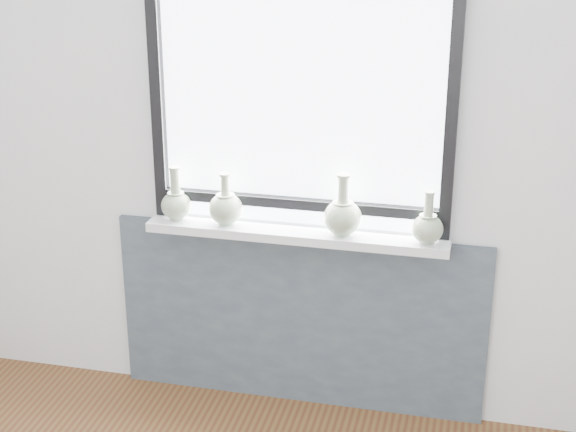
% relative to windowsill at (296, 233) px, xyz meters
% --- Properties ---
extents(back_wall, '(3.60, 0.02, 2.60)m').
position_rel_windowsill_xyz_m(back_wall, '(0.00, 0.10, 0.42)').
color(back_wall, silver).
rests_on(back_wall, ground).
extents(apron_panel, '(1.70, 0.03, 0.86)m').
position_rel_windowsill_xyz_m(apron_panel, '(0.00, 0.07, -0.45)').
color(apron_panel, '#47565E').
rests_on(apron_panel, ground).
extents(windowsill, '(1.32, 0.18, 0.04)m').
position_rel_windowsill_xyz_m(windowsill, '(0.00, 0.00, 0.00)').
color(windowsill, silver).
rests_on(windowsill, apron_panel).
extents(window, '(1.30, 0.06, 1.05)m').
position_rel_windowsill_xyz_m(window, '(0.00, 0.06, 0.56)').
color(window, black).
rests_on(window, windowsill).
extents(vase_a, '(0.13, 0.13, 0.24)m').
position_rel_windowsill_xyz_m(vase_a, '(-0.55, -0.00, 0.09)').
color(vase_a, '#9CB08F').
rests_on(vase_a, windowsill).
extents(vase_b, '(0.15, 0.15, 0.23)m').
position_rel_windowsill_xyz_m(vase_b, '(-0.32, -0.01, 0.10)').
color(vase_b, '#9CB08F').
rests_on(vase_b, windowsill).
extents(vase_c, '(0.16, 0.16, 0.27)m').
position_rel_windowsill_xyz_m(vase_c, '(0.20, -0.01, 0.11)').
color(vase_c, '#9CB08F').
rests_on(vase_c, windowsill).
extents(vase_d, '(0.13, 0.13, 0.23)m').
position_rel_windowsill_xyz_m(vase_d, '(0.56, -0.02, 0.09)').
color(vase_d, '#9CB08F').
rests_on(vase_d, windowsill).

